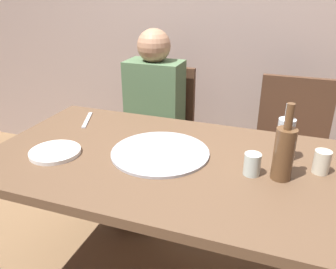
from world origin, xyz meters
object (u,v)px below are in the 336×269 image
Objects in this scene: wine_bottle at (285,139)px; pizza_tray at (160,153)px; beer_bottle at (284,152)px; chair_right at (291,143)px; table_knife at (87,120)px; guest_in_sweater at (150,115)px; dining_table at (181,175)px; tumbler_near at (322,162)px; chair_left at (158,125)px; tumbler_far at (252,164)px; plate_stack at (55,152)px.

pizza_tray is at bearing -166.18° from wine_bottle.
beer_bottle is 0.91m from chair_right.
table_knife is at bearing 155.54° from pizza_tray.
table_knife is 0.19× the size of guest_in_sweater.
dining_table is 0.96m from chair_right.
chair_left is (-0.98, 0.75, -0.27)m from tumbler_near.
tumbler_far is at bearing 130.16° from chair_left.
chair_left is (-0.33, 0.82, -0.23)m from pizza_tray.
wine_bottle is at bearing 146.86° from guest_in_sweater.
plate_stack is at bearing -163.30° from wine_bottle.
pizza_tray is 0.47× the size of chair_left.
chair_left is at bearing 142.38° from tumbler_near.
pizza_tray is at bearing 19.95° from plate_stack.
pizza_tray is 1.73× the size of wine_bottle.
wine_bottle is 0.27× the size of chair_left.
tumbler_near reaches higher than tumbler_far.
wine_bottle is at bearing 140.12° from chair_left.
tumbler_near is at bearing 9.03° from dining_table.
chair_right is at bearing 44.74° from plate_stack.
beer_bottle is 3.39× the size of tumbler_far.
guest_in_sweater reaches higher than chair_right.
chair_right is at bearing -83.37° from table_knife.
chair_left is at bearing -39.63° from table_knife.
wine_bottle is 0.21× the size of guest_in_sweater.
tumbler_near is 0.10× the size of chair_right.
dining_table is at bearing 178.51° from beer_bottle.
tumbler_near is 0.10× the size of chair_left.
dining_table is 0.46m from wine_bottle.
table_knife is 0.48m from guest_in_sweater.
beer_bottle is 3.22× the size of tumbler_near.
plate_stack is 0.24× the size of chair_left.
tumbler_far is 1.15m from chair_left.
guest_in_sweater is at bearing 140.01° from beer_bottle.
beer_bottle is 1.06m from table_knife.
plate_stack is (-1.08, -0.22, -0.04)m from tumbler_near.
pizza_tray reaches higher than dining_table.
beer_bottle is (0.50, -0.03, 0.10)m from pizza_tray.
tumbler_far is 0.08× the size of guest_in_sweater.
table_knife is (-0.08, 0.39, -0.01)m from plate_stack.
beer_bottle reaches higher than tumbler_far.
beer_bottle is at bearing 4.82° from tumbler_far.
chair_left is at bearing 140.12° from wine_bottle.
chair_left reaches higher than tumbler_near.
chair_right is (0.45, 0.84, -0.15)m from dining_table.
table_knife is 1.23m from chair_right.
chair_right is at bearing 61.90° from dining_table.
beer_bottle is 0.33× the size of chair_left.
dining_table is 0.81m from guest_in_sweater.
pizza_tray is 1.94× the size of table_knife.
dining_table is at bearing -170.97° from tumbler_near.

